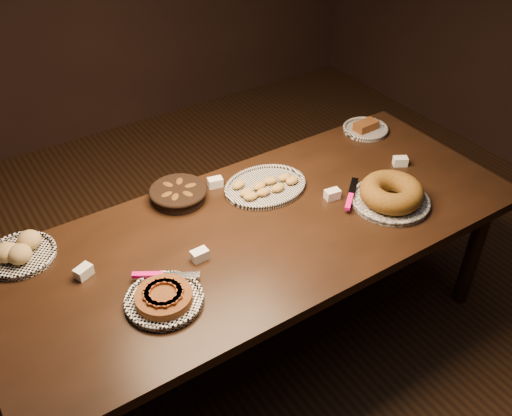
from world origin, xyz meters
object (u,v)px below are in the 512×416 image
buffet_table (263,239)px  apple_tart_plate (164,298)px  bundt_cake_plate (391,195)px  madeleine_platter (265,186)px

buffet_table → apple_tart_plate: size_ratio=7.13×
buffet_table → apple_tart_plate: (-0.56, -0.17, 0.10)m
buffet_table → bundt_cake_plate: size_ratio=5.75×
apple_tart_plate → madeleine_platter: size_ratio=0.82×
apple_tart_plate → bundt_cake_plate: bearing=-3.9°
buffet_table → madeleine_platter: (0.17, 0.23, 0.09)m
buffet_table → madeleine_platter: bearing=53.6°
apple_tart_plate → madeleine_platter: bearing=25.2°
madeleine_platter → buffet_table: bearing=-113.7°
buffet_table → apple_tart_plate: 0.60m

